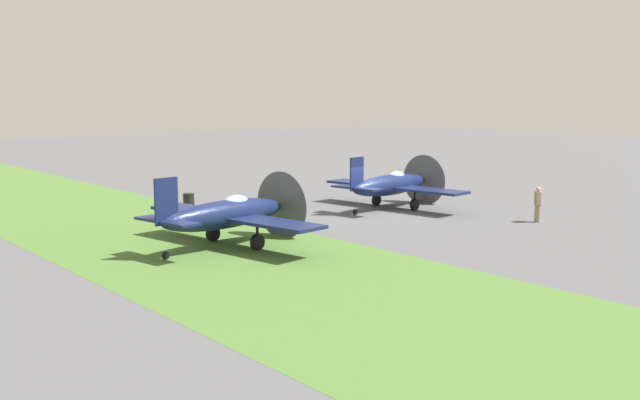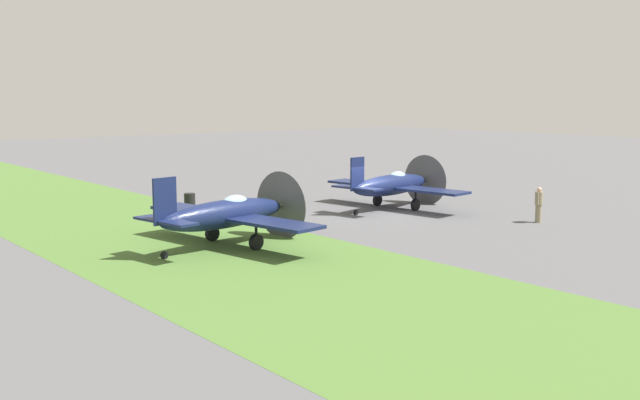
{
  "view_description": "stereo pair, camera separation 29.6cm",
  "coord_description": "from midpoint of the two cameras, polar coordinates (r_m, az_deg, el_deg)",
  "views": [
    {
      "loc": [
        27.03,
        -25.92,
        6.06
      ],
      "look_at": [
        0.69,
        -4.05,
        1.21
      ],
      "focal_mm": 41.03,
      "sensor_mm": 36.0,
      "label": 1
    },
    {
      "loc": [
        27.22,
        -25.69,
        6.06
      ],
      "look_at": [
        0.69,
        -4.05,
        1.21
      ],
      "focal_mm": 41.03,
      "sensor_mm": 36.0,
      "label": 2
    }
  ],
  "objects": [
    {
      "name": "grass_verge",
      "position": [
        31.39,
        -11.22,
        -3.22
      ],
      "size": [
        120.0,
        11.0,
        0.01
      ],
      "primitive_type": "cube",
      "color": "#476B2D",
      "rests_on": "ground"
    },
    {
      "name": "airplane_wingman",
      "position": [
        29.84,
        -7.46,
        -1.09
      ],
      "size": [
        9.11,
        7.25,
        3.22
      ],
      "rotation": [
        0.0,
        0.0,
        0.16
      ],
      "color": "#141E47",
      "rests_on": "ground"
    },
    {
      "name": "ground_plane",
      "position": [
        37.93,
        3.82,
        -1.15
      ],
      "size": [
        160.0,
        160.0,
        0.0
      ],
      "primitive_type": "plane",
      "color": "#515154"
    },
    {
      "name": "fuel_drum",
      "position": [
        40.0,
        -10.41,
        -0.13
      ],
      "size": [
        0.6,
        0.6,
        0.9
      ],
      "primitive_type": "cylinder",
      "color": "black",
      "rests_on": "ground"
    },
    {
      "name": "ground_crew_chief",
      "position": [
        36.96,
        16.42,
        -0.27
      ],
      "size": [
        0.38,
        0.59,
        1.73
      ],
      "rotation": [
        0.0,
        0.0,
        5.09
      ],
      "color": "#847A5B",
      "rests_on": "ground"
    },
    {
      "name": "airplane_lead",
      "position": [
        39.93,
        5.42,
        1.2
      ],
      "size": [
        8.83,
        7.01,
        3.13
      ],
      "rotation": [
        0.0,
        0.0,
        0.12
      ],
      "color": "#141E47",
      "rests_on": "ground"
    }
  ]
}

